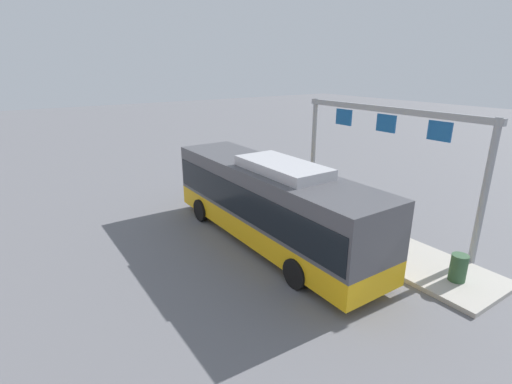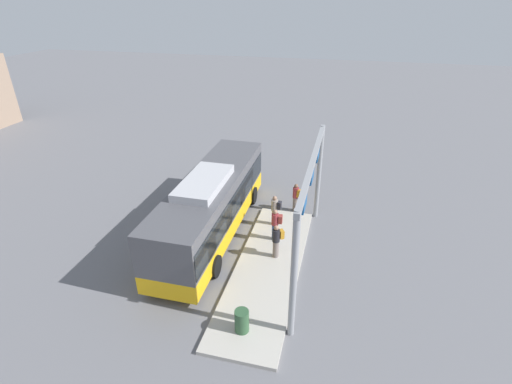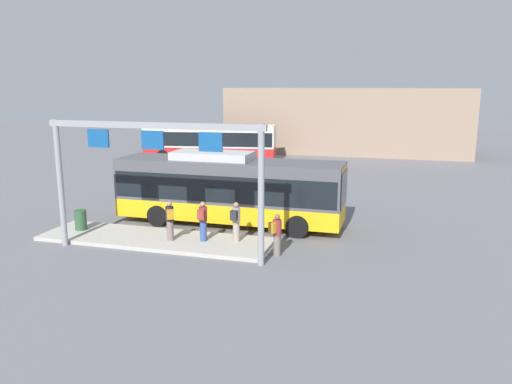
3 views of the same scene
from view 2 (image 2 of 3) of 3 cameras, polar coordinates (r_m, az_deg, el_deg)
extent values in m
plane|color=slate|center=(19.75, -6.40, -6.10)|extent=(120.00, 120.00, 0.00)
cube|color=#B2ADA3|center=(17.22, 1.76, -11.38)|extent=(10.00, 2.80, 0.16)
cube|color=#EAAD14|center=(19.33, -6.52, -4.19)|extent=(10.69, 2.55, 0.85)
cube|color=#4C4C51|center=(18.65, -6.74, -0.60)|extent=(10.69, 2.55, 1.90)
cube|color=black|center=(18.74, -6.71, -1.14)|extent=(10.47, 2.59, 1.20)
cube|color=black|center=(23.29, -2.27, 5.26)|extent=(0.05, 2.13, 1.50)
cube|color=#B7B7BC|center=(17.47, -7.83, 1.46)|extent=(3.74, 1.77, 0.36)
cube|color=orange|center=(22.92, -2.35, 7.16)|extent=(0.13, 1.75, 0.28)
cylinder|color=black|center=(22.72, -6.35, 0.19)|extent=(1.00, 0.30, 1.00)
cylinder|color=black|center=(22.08, -0.48, -0.49)|extent=(1.00, 0.30, 1.00)
cylinder|color=black|center=(17.58, -13.68, -9.63)|extent=(1.00, 0.30, 1.00)
cylinder|color=black|center=(16.74, -6.18, -11.04)|extent=(1.00, 0.30, 1.00)
cylinder|color=slate|center=(21.44, 5.92, -1.80)|extent=(0.39, 0.39, 0.85)
cylinder|color=maroon|center=(21.10, 6.02, -0.09)|extent=(0.47, 0.47, 0.60)
sphere|color=brown|center=(20.91, 6.07, 0.91)|extent=(0.22, 0.22, 0.22)
cube|color=#BF7F1E|center=(20.94, 6.56, -0.25)|extent=(0.33, 0.30, 0.40)
cylinder|color=gray|center=(19.82, 2.77, -3.80)|extent=(0.30, 0.30, 0.85)
cylinder|color=gray|center=(19.45, 2.82, -1.98)|extent=(0.36, 0.36, 0.60)
sphere|color=#9E755B|center=(19.25, 2.84, -0.92)|extent=(0.22, 0.22, 0.22)
cube|color=#26262D|center=(19.38, 3.56, -2.02)|extent=(0.29, 0.20, 0.40)
cylinder|color=#334C8C|center=(18.66, 2.83, -6.01)|extent=(0.30, 0.30, 0.85)
cylinder|color=maroon|center=(18.27, 2.88, -4.12)|extent=(0.36, 0.36, 0.60)
sphere|color=#9E755B|center=(18.06, 2.91, -3.01)|extent=(0.22, 0.22, 0.22)
cube|color=maroon|center=(18.23, 3.70, -4.11)|extent=(0.29, 0.20, 0.40)
cylinder|color=slate|center=(17.52, 2.99, -8.53)|extent=(0.39, 0.39, 0.85)
cylinder|color=black|center=(17.11, 3.05, -6.57)|extent=(0.47, 0.47, 0.60)
sphere|color=#9E755B|center=(16.88, 3.08, -5.42)|extent=(0.22, 0.22, 0.22)
cube|color=#BF7F1E|center=(17.17, 3.87, -6.33)|extent=(0.33, 0.30, 0.40)
cylinder|color=gray|center=(12.91, 5.69, -12.66)|extent=(0.24, 0.24, 5.20)
cylinder|color=gray|center=(20.07, 9.43, 2.78)|extent=(0.24, 0.24, 5.20)
cube|color=gray|center=(15.24, 8.59, 4.67)|extent=(8.83, 0.20, 0.24)
cube|color=#144C8C|center=(13.39, 7.32, -1.25)|extent=(0.90, 0.08, 0.70)
cube|color=#144C8C|center=(15.46, 8.44, 2.80)|extent=(0.90, 0.08, 0.70)
cube|color=#144C8C|center=(17.59, 9.30, 5.88)|extent=(0.90, 0.08, 0.70)
cylinder|color=#2D5133|center=(14.23, -2.15, -18.81)|extent=(0.52, 0.52, 0.90)
camera|label=1|loc=(15.37, -56.52, -0.97)|focal=26.75mm
camera|label=3|loc=(28.14, 48.54, 9.54)|focal=35.14mm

